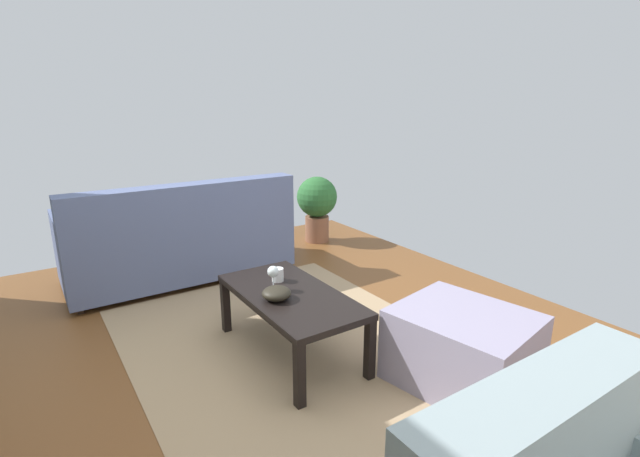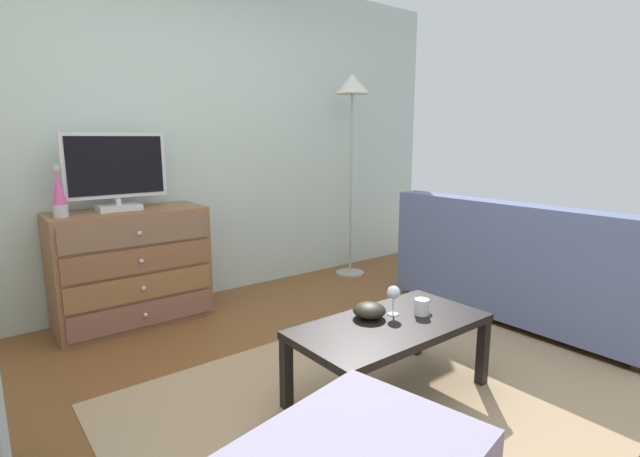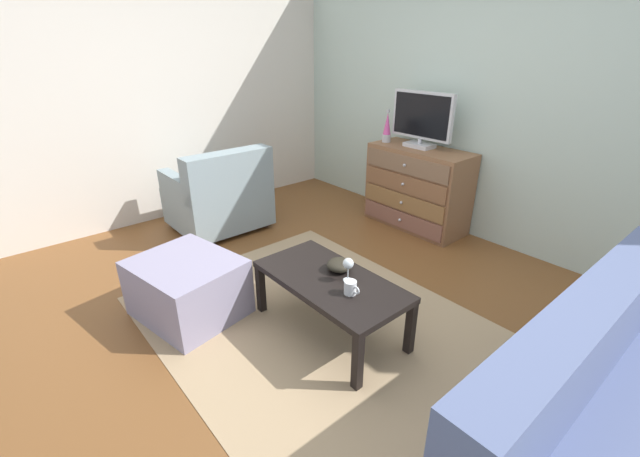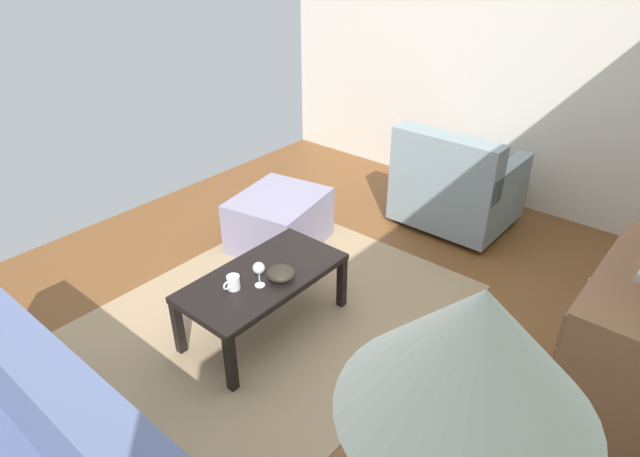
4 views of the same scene
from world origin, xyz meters
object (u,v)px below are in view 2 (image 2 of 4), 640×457
Objects in this scene: dresser at (132,267)px; bowl_decorative at (369,310)px; lava_lamp at (59,194)px; couch_large at (525,271)px; standing_lamp at (352,104)px; wine_glass at (394,293)px; mug at (422,307)px; coffee_table at (390,331)px; tv at (116,170)px.

dresser reaches higher than bowl_decorative.
lava_lamp is 3.27m from couch_large.
standing_lamp is at bearing -1.36° from dresser.
wine_glass is at bearing -125.60° from standing_lamp.
couch_large reaches higher than mug.
couch_large is (1.62, 0.17, -0.01)m from coffee_table.
bowl_decorative is (1.10, -1.68, -0.53)m from lava_lamp.
dresser is at bearing -27.26° from tv.
lava_lamp is 2.10× the size of wine_glass.
mug is at bearing -37.79° from wine_glass.
lava_lamp is 1.93× the size of bowl_decorative.
lava_lamp is at bearing 126.55° from mug.
wine_glass is (0.81, -1.77, 0.11)m from dresser.
standing_lamp is (2.47, -0.01, 0.66)m from lava_lamp.
standing_lamp reaches higher than lava_lamp.
tv reaches higher than mug.
wine_glass is 0.17m from mug.
dresser is 0.69m from tv.
standing_lamp reaches higher than wine_glass.
bowl_decorative is 0.09× the size of couch_large.
lava_lamp is 2.08m from bowl_decorative.
bowl_decorative reaches higher than coffee_table.
couch_large is (1.66, 0.06, -0.10)m from bowl_decorative.
wine_glass is 0.08× the size of couch_large.
standing_lamp is (2.05, -0.05, 1.22)m from dresser.
tv is at bearing 112.48° from coffee_table.
lava_lamp is 0.17× the size of standing_lamp.
coffee_table is (0.72, -1.84, -0.06)m from dresser.
couch_large is at bearing 7.95° from mug.
dresser is at bearing 5.98° from lava_lamp.
tv is 2.16m from standing_lamp.
dresser is at bearing 144.57° from couch_large.
couch_large is (2.39, -1.69, -0.76)m from tv.
dresser is 6.58× the size of wine_glass.
standing_lamp is at bearing 50.91° from bowl_decorative.
dresser is at bearing 116.60° from mug.
bowl_decorative is (-0.25, 0.14, -0.00)m from mug.
lava_lamp reaches higher than bowl_decorative.
couch_large is at bearing -30.47° from lava_lamp.
mug is at bearing -121.51° from standing_lamp.
wine_glass is 1.55m from couch_large.
wine_glass is at bearing -20.29° from bowl_decorative.
standing_lamp reaches higher than tv.
tv is 4.28× the size of wine_glass.
wine_glass is at bearing -64.41° from tv.
coffee_table is 0.54× the size of standing_lamp.
coffee_table is 6.00× the size of bowl_decorative.
wine_glass is 0.16m from bowl_decorative.
lava_lamp is 0.32× the size of coffee_table.
couch_large reaches higher than coffee_table.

